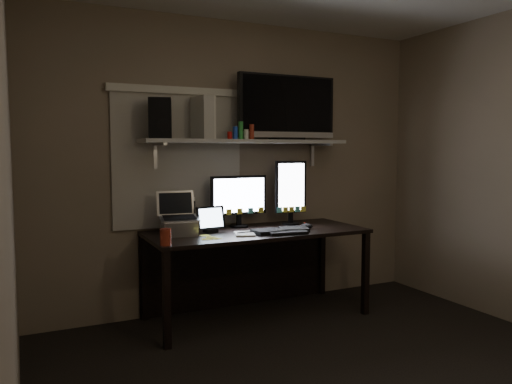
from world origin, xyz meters
TOP-DOWN VIEW (x-y plane):
  - back_wall at (0.00, 1.80)m, footprint 3.60×0.00m
  - left_wall at (-1.80, 0.00)m, footprint 0.00×3.60m
  - window_blinds at (-0.55, 1.79)m, footprint 1.10×0.02m
  - desk at (0.00, 1.55)m, footprint 1.80×0.75m
  - wall_shelf at (0.00, 1.62)m, footprint 1.80×0.35m
  - monitor_landscape at (-0.06, 1.65)m, footprint 0.52×0.07m
  - monitor_portrait at (0.41, 1.58)m, footprint 0.29×0.08m
  - keyboard at (0.14, 1.26)m, footprint 0.50×0.25m
  - mouse at (0.43, 1.34)m, footprint 0.10×0.13m
  - notepad at (-0.17, 1.29)m, footprint 0.21×0.25m
  - tablet at (-0.38, 1.50)m, footprint 0.25×0.13m
  - file_sorter at (-0.57, 1.67)m, footprint 0.22×0.14m
  - laptop at (-0.65, 1.47)m, footprint 0.32×0.28m
  - cup at (-0.85, 1.12)m, footprint 0.09×0.09m
  - sticky_notes at (-0.40, 1.29)m, footprint 0.32×0.24m
  - tv at (0.39, 1.62)m, footprint 0.94×0.18m
  - game_console at (-0.40, 1.60)m, footprint 0.12×0.30m
  - speaker at (-0.75, 1.61)m, footprint 0.22×0.25m
  - bottles at (-0.08, 1.56)m, footprint 0.25×0.08m

SIDE VIEW (x-z plane):
  - desk at x=0.00m, z-range 0.19..0.92m
  - sticky_notes at x=-0.40m, z-range 0.73..0.73m
  - notepad at x=-0.17m, z-range 0.73..0.74m
  - keyboard at x=0.14m, z-range 0.73..0.76m
  - mouse at x=0.43m, z-range 0.73..0.77m
  - cup at x=-0.85m, z-range 0.73..0.85m
  - tablet at x=-0.38m, z-range 0.73..0.94m
  - file_sorter at x=-0.57m, z-range 0.73..0.99m
  - laptop at x=-0.65m, z-range 0.73..1.06m
  - monitor_landscape at x=-0.06m, z-range 0.73..1.18m
  - monitor_portrait at x=0.41m, z-range 0.73..1.31m
  - back_wall at x=0.00m, z-range -0.55..3.05m
  - left_wall at x=-1.80m, z-range -0.55..3.05m
  - window_blinds at x=-0.55m, z-range 0.75..1.85m
  - wall_shelf at x=0.00m, z-range 1.45..1.48m
  - bottles at x=-0.08m, z-range 1.48..1.63m
  - speaker at x=-0.75m, z-range 1.48..1.79m
  - game_console at x=-0.40m, z-range 1.48..1.82m
  - tv at x=0.39m, z-range 1.48..2.04m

